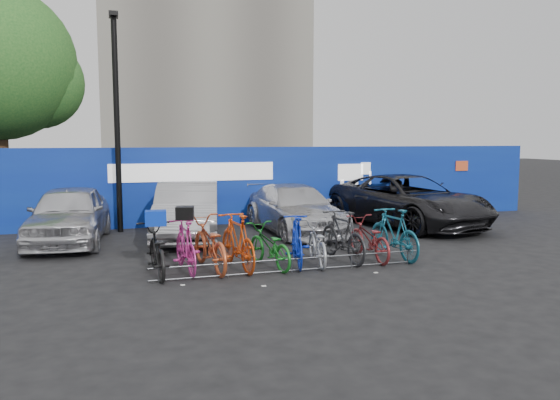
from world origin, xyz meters
name	(u,v)px	position (x,y,z in m)	size (l,w,h in m)	color
ground	(283,266)	(0.00, 0.00, 0.00)	(100.00, 100.00, 0.00)	black
hoarding	(226,186)	(0.01, 6.00, 1.20)	(22.00, 0.18, 2.40)	navy
tree	(4,67)	(-6.77, 10.06, 5.07)	(5.40, 5.20, 7.80)	#382314
lamppost	(117,117)	(-3.20, 5.40, 3.27)	(0.25, 0.50, 6.11)	black
bike_rack	(292,265)	(0.00, -0.60, 0.16)	(5.60, 0.03, 0.30)	#595B60
car_0	(69,214)	(-4.45, 4.00, 0.74)	(1.76, 4.37, 1.49)	#BBBBC0
car_1	(188,211)	(-1.48, 3.77, 0.75)	(1.58, 4.54, 1.50)	#9FA0A4
car_2	(295,209)	(1.58, 3.92, 0.67)	(1.88, 4.62, 1.34)	#BBBCC1
car_3	(407,201)	(5.20, 3.95, 0.78)	(2.60, 5.63, 1.56)	black
bike_0	(157,251)	(-2.59, -0.03, 0.50)	(0.66, 1.89, 0.99)	black
bike_1	(186,246)	(-2.01, 0.08, 0.54)	(0.50, 1.78, 1.07)	#D0308F
bike_2	(209,244)	(-1.54, 0.11, 0.54)	(0.72, 2.07, 1.09)	#BC4F27
bike_3	(238,241)	(-0.97, 0.00, 0.58)	(0.55, 1.94, 1.17)	#CD4210
bike_4	(269,246)	(-0.31, -0.04, 0.45)	(0.60, 1.73, 0.91)	#187D22
bike_5	(297,240)	(0.30, -0.03, 0.54)	(0.50, 1.78, 1.07)	#0E29B8
bike_6	(317,243)	(0.74, -0.04, 0.45)	(0.60, 1.73, 0.91)	#989B9F
bike_7	(343,236)	(1.36, 0.03, 0.57)	(0.53, 1.89, 1.13)	#28282A
bike_8	(369,239)	(1.99, 0.02, 0.47)	(0.63, 1.80, 0.94)	maroon
bike_9	(394,233)	(2.58, -0.03, 0.57)	(0.54, 1.90, 1.14)	#155C73
cargo_crate	(156,218)	(-2.59, -0.03, 1.13)	(0.40, 0.31, 0.29)	#082DB5
cargo_topcase	(185,213)	(-2.01, 0.08, 1.20)	(0.34, 0.31, 0.25)	black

